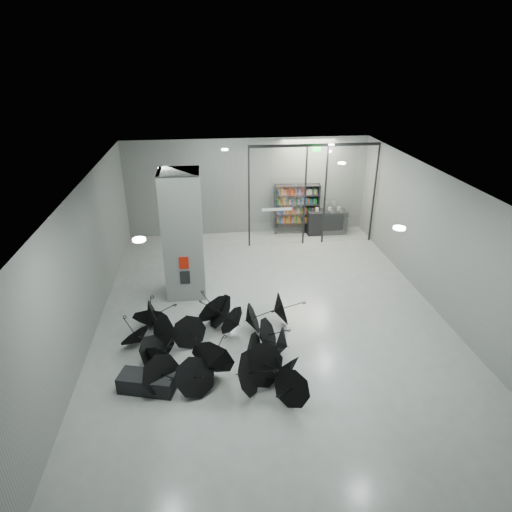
{
  "coord_description": "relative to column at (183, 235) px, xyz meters",
  "views": [
    {
      "loc": [
        -1.74,
        -10.62,
        7.11
      ],
      "look_at": [
        -0.3,
        1.5,
        1.4
      ],
      "focal_mm": 30.74,
      "sensor_mm": 36.0,
      "label": 1
    }
  ],
  "objects": [
    {
      "name": "fire_cabinet",
      "position": [
        0.0,
        -0.62,
        -0.65
      ],
      "size": [
        0.28,
        0.04,
        0.38
      ],
      "primitive_type": "cube",
      "color": "#A50A07",
      "rests_on": "column"
    },
    {
      "name": "shop_counter",
      "position": [
        5.82,
        4.49,
        -1.5
      ],
      "size": [
        1.67,
        0.67,
        1.0
      ],
      "primitive_type": "cube",
      "rotation": [
        0.0,
        0.0,
        0.0
      ],
      "color": "black",
      "rests_on": "ground"
    },
    {
      "name": "glass_partition",
      "position": [
        4.89,
        3.5,
        0.18
      ],
      "size": [
        5.06,
        0.08,
        4.0
      ],
      "color": "silver",
      "rests_on": "ground"
    },
    {
      "name": "umbrella_cluster",
      "position": [
        0.84,
        -3.47,
        -1.69
      ],
      "size": [
        4.97,
        4.53,
        1.32
      ],
      "color": "black",
      "rests_on": "ground"
    },
    {
      "name": "info_panel",
      "position": [
        0.0,
        -0.62,
        -1.15
      ],
      "size": [
        0.3,
        0.03,
        0.42
      ],
      "primitive_type": "cube",
      "color": "black",
      "rests_on": "column"
    },
    {
      "name": "room",
      "position": [
        2.5,
        -2.0,
        0.84
      ],
      "size": [
        14.0,
        14.02,
        4.01
      ],
      "color": "gray",
      "rests_on": "ground"
    },
    {
      "name": "bench",
      "position": [
        -0.8,
        -4.5,
        -1.79
      ],
      "size": [
        1.38,
        0.88,
        0.41
      ],
      "primitive_type": "cube",
      "rotation": [
        0.0,
        0.0,
        -0.28
      ],
      "color": "black",
      "rests_on": "ground"
    },
    {
      "name": "exit_sign",
      "position": [
        4.9,
        3.3,
        1.82
      ],
      "size": [
        0.3,
        0.06,
        0.15
      ],
      "primitive_type": "cube",
      "color": "#0CE533",
      "rests_on": "room"
    },
    {
      "name": "bookshelf",
      "position": [
        4.57,
        4.75,
        -0.95
      ],
      "size": [
        1.92,
        0.51,
        2.09
      ],
      "primitive_type": null,
      "rotation": [
        0.0,
        0.0,
        -0.07
      ],
      "color": "black",
      "rests_on": "ground"
    },
    {
      "name": "column",
      "position": [
        0.0,
        0.0,
        0.0
      ],
      "size": [
        1.2,
        1.2,
        4.0
      ],
      "primitive_type": "cube",
      "color": "slate",
      "rests_on": "ground"
    }
  ]
}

